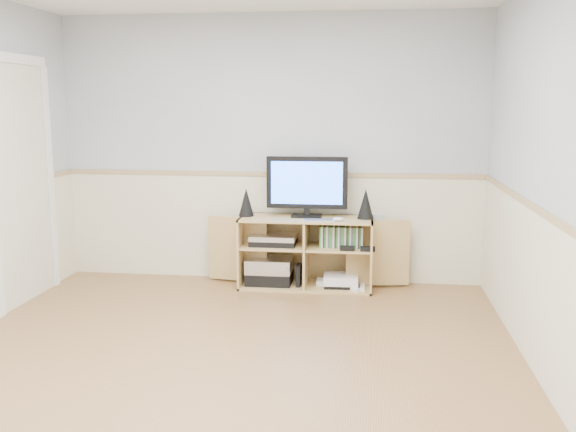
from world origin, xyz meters
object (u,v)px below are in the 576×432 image
object	(u,v)px
media_cabinet	(307,250)
game_consoles	(340,281)
keyboard	(320,220)
monitor	(307,184)

from	to	relation	value
media_cabinet	game_consoles	world-z (taller)	media_cabinet
media_cabinet	keyboard	world-z (taller)	keyboard
media_cabinet	keyboard	bearing A→B (deg)	-55.73
keyboard	media_cabinet	bearing A→B (deg)	116.62
media_cabinet	monitor	world-z (taller)	monitor
keyboard	monitor	bearing A→B (deg)	117.51
monitor	keyboard	bearing A→B (deg)	-54.83
monitor	game_consoles	world-z (taller)	monitor
keyboard	game_consoles	xyz separation A→B (m)	(0.18, 0.13, -0.59)
monitor	keyboard	distance (m)	0.37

